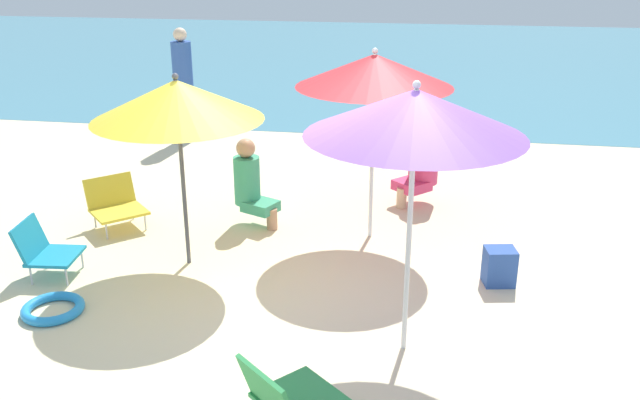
# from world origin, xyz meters

# --- Properties ---
(ground_plane) EXTENTS (40.00, 40.00, 0.00)m
(ground_plane) POSITION_xyz_m (0.00, 0.00, 0.00)
(ground_plane) COLOR beige
(sea_water) EXTENTS (40.00, 16.00, 0.01)m
(sea_water) POSITION_xyz_m (0.00, 13.44, 0.00)
(sea_water) COLOR teal
(sea_water) RESTS_ON ground_plane
(umbrella_yellow) EXTENTS (1.60, 1.60, 1.90)m
(umbrella_yellow) POSITION_xyz_m (-1.17, 0.46, 1.65)
(umbrella_yellow) COLOR #4C4C51
(umbrella_yellow) RESTS_ON ground_plane
(umbrella_red) EXTENTS (1.60, 1.60, 2.03)m
(umbrella_red) POSITION_xyz_m (0.55, 1.41, 1.80)
(umbrella_red) COLOR silver
(umbrella_red) RESTS_ON ground_plane
(umbrella_purple) EXTENTS (1.58, 1.58, 2.13)m
(umbrella_purple) POSITION_xyz_m (1.03, -0.73, 1.90)
(umbrella_purple) COLOR silver
(umbrella_purple) RESTS_ON ground_plane
(beach_chair_a) EXTENTS (0.79, 0.79, 0.54)m
(beach_chair_a) POSITION_xyz_m (-2.29, 1.22, 0.27)
(beach_chair_a) COLOR gold
(beach_chair_a) RESTS_ON ground_plane
(beach_chair_b) EXTENTS (0.55, 0.52, 0.56)m
(beach_chair_b) POSITION_xyz_m (-2.42, -0.04, 0.28)
(beach_chair_b) COLOR teal
(beach_chair_b) RESTS_ON ground_plane
(beach_chair_c) EXTENTS (0.74, 0.75, 0.61)m
(beach_chair_c) POSITION_xyz_m (0.34, -1.92, 0.33)
(beach_chair_c) COLOR #33934C
(beach_chair_c) RESTS_ON ground_plane
(person_a) EXTENTS (0.53, 0.43, 0.99)m
(person_a) POSITION_xyz_m (-0.81, 1.54, 0.49)
(person_a) COLOR #389970
(person_a) RESTS_ON ground_plane
(person_b) EXTENTS (0.56, 0.56, 0.95)m
(person_b) POSITION_xyz_m (1.05, 2.52, 0.48)
(person_b) COLOR #DB3866
(person_b) RESTS_ON ground_plane
(person_c) EXTENTS (0.31, 0.31, 1.77)m
(person_c) POSITION_xyz_m (-2.71, 4.71, 0.90)
(person_c) COLOR #2D519E
(person_c) RESTS_ON ground_plane
(swim_ring) EXTENTS (0.53, 0.53, 0.08)m
(swim_ring) POSITION_xyz_m (-2.00, -0.68, 0.04)
(swim_ring) COLOR #238CD8
(swim_ring) RESTS_ON ground_plane
(beach_bag) EXTENTS (0.32, 0.28, 0.36)m
(beach_bag) POSITION_xyz_m (1.85, 0.50, 0.18)
(beach_bag) COLOR #2D519E
(beach_bag) RESTS_ON ground_plane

